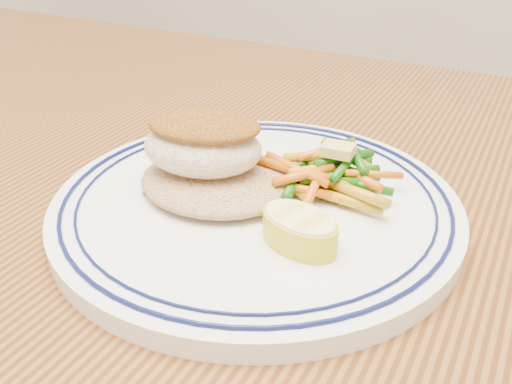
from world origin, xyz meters
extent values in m
cube|color=#522B10|center=(0.00, 0.00, 0.73)|extent=(1.50, 0.90, 0.04)
cylinder|color=#522B10|center=(-0.68, 0.38, 0.35)|extent=(0.07, 0.07, 0.71)
cylinder|color=white|center=(0.03, 0.01, 0.76)|extent=(0.30, 0.30, 0.01)
torus|color=#0A113F|center=(0.03, 0.01, 0.77)|extent=(0.28, 0.28, 0.00)
torus|color=#0A113F|center=(0.03, 0.01, 0.77)|extent=(0.26, 0.26, 0.00)
ellipsoid|color=#A27A51|center=(0.00, 0.00, 0.78)|extent=(0.12, 0.10, 0.02)
ellipsoid|color=beige|center=(-0.01, 0.00, 0.80)|extent=(0.10, 0.08, 0.04)
ellipsoid|color=#8F5417|center=(-0.01, 0.00, 0.82)|extent=(0.09, 0.08, 0.02)
cylinder|color=#D8610A|center=(0.07, 0.04, 0.77)|extent=(0.03, 0.04, 0.01)
cylinder|color=#18580B|center=(0.07, 0.04, 0.77)|extent=(0.05, 0.03, 0.01)
cylinder|color=#D8610A|center=(0.05, 0.03, 0.77)|extent=(0.05, 0.03, 0.01)
cylinder|color=#B98813|center=(0.05, 0.03, 0.77)|extent=(0.04, 0.03, 0.01)
cylinder|color=#D8610A|center=(0.08, 0.04, 0.77)|extent=(0.02, 0.05, 0.01)
cylinder|color=#B98813|center=(0.10, 0.05, 0.77)|extent=(0.03, 0.05, 0.01)
cylinder|color=#B98813|center=(0.09, 0.02, 0.77)|extent=(0.06, 0.01, 0.01)
cylinder|color=#18580B|center=(0.05, 0.06, 0.77)|extent=(0.02, 0.05, 0.01)
cylinder|color=#B98813|center=(0.08, 0.06, 0.77)|extent=(0.05, 0.02, 0.01)
cylinder|color=#18580B|center=(0.06, 0.07, 0.77)|extent=(0.02, 0.05, 0.01)
cylinder|color=#18580B|center=(0.05, 0.02, 0.78)|extent=(0.02, 0.05, 0.01)
cylinder|color=#D8610A|center=(0.06, 0.02, 0.78)|extent=(0.05, 0.01, 0.01)
cylinder|color=#18580B|center=(0.07, 0.03, 0.78)|extent=(0.06, 0.02, 0.01)
cylinder|color=#18580B|center=(0.08, 0.05, 0.78)|extent=(0.05, 0.02, 0.01)
cylinder|color=#18580B|center=(0.07, 0.07, 0.78)|extent=(0.05, 0.02, 0.01)
cylinder|color=#B98813|center=(0.08, 0.04, 0.78)|extent=(0.05, 0.03, 0.01)
cylinder|color=#18580B|center=(0.10, 0.04, 0.78)|extent=(0.05, 0.01, 0.01)
cylinder|color=#18580B|center=(0.06, 0.06, 0.78)|extent=(0.01, 0.05, 0.01)
cylinder|color=#D8610A|center=(0.07, 0.02, 0.78)|extent=(0.02, 0.06, 0.01)
cylinder|color=#B98813|center=(0.10, 0.02, 0.78)|extent=(0.06, 0.02, 0.01)
cylinder|color=#D8610A|center=(0.09, 0.05, 0.78)|extent=(0.04, 0.03, 0.01)
cylinder|color=#18580B|center=(0.08, 0.04, 0.78)|extent=(0.05, 0.04, 0.01)
cylinder|color=#D8610A|center=(0.10, 0.05, 0.78)|extent=(0.04, 0.03, 0.01)
cylinder|color=#B98813|center=(0.06, 0.04, 0.78)|extent=(0.03, 0.05, 0.01)
cylinder|color=#B98813|center=(0.06, 0.07, 0.78)|extent=(0.05, 0.03, 0.01)
cylinder|color=#D8610A|center=(0.06, 0.02, 0.78)|extent=(0.03, 0.04, 0.01)
cylinder|color=#D8610A|center=(0.05, 0.03, 0.78)|extent=(0.06, 0.01, 0.01)
cylinder|color=#B98813|center=(0.08, 0.07, 0.78)|extent=(0.05, 0.03, 0.01)
cylinder|color=#18580B|center=(0.08, 0.06, 0.78)|extent=(0.04, 0.05, 0.01)
cylinder|color=#D8610A|center=(0.05, 0.03, 0.79)|extent=(0.06, 0.02, 0.01)
cylinder|color=#D8610A|center=(0.06, 0.07, 0.79)|extent=(0.03, 0.06, 0.01)
cylinder|color=#18580B|center=(0.09, 0.06, 0.79)|extent=(0.03, 0.05, 0.01)
cylinder|color=#B98813|center=(0.06, 0.05, 0.79)|extent=(0.04, 0.04, 0.01)
cylinder|color=#18580B|center=(0.08, 0.05, 0.79)|extent=(0.01, 0.05, 0.01)
cube|color=#DCCF6B|center=(0.08, 0.05, 0.80)|extent=(0.02, 0.02, 0.01)
torus|color=white|center=(0.08, -0.03, 0.79)|extent=(0.06, 0.06, 0.00)
camera|label=1|loc=(0.20, -0.32, 0.97)|focal=40.00mm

